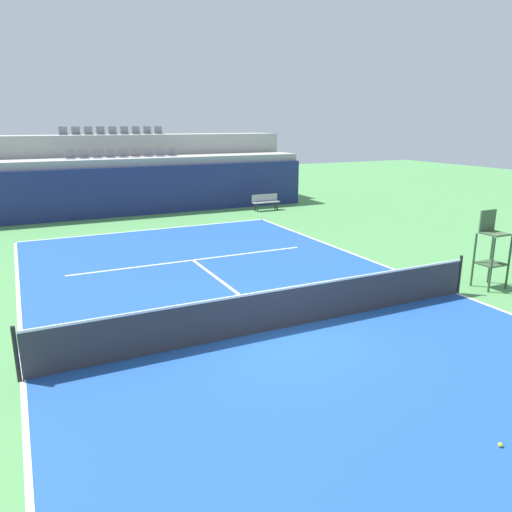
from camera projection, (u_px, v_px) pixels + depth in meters
name	position (u px, v px, depth m)	size (l,w,h in m)	color
ground_plane	(284.00, 328.00, 11.29)	(80.00, 80.00, 0.00)	#4C8C4C
court_surface	(284.00, 328.00, 11.29)	(11.00, 24.00, 0.01)	#1E4C99
baseline_far	(152.00, 230.00, 21.66)	(11.00, 0.10, 0.00)	white
sideline_left	(23.00, 380.00, 8.99)	(0.10, 24.00, 0.00)	white
sideline_right	(456.00, 293.00, 13.59)	(0.10, 24.00, 0.00)	white
service_line_far	(193.00, 260.00, 16.84)	(8.26, 0.10, 0.00)	white
centre_service_line	(229.00, 287.00, 14.07)	(0.10, 6.40, 0.00)	white
back_wall	(131.00, 192.00, 24.68)	(19.30, 0.30, 2.45)	navy
stands_tier_lower	(125.00, 185.00, 25.80)	(19.30, 2.40, 2.83)	#9E9E99
stands_tier_upper	(116.00, 170.00, 27.74)	(19.30, 2.40, 3.93)	#9E9E99
seating_row_lower	(123.00, 155.00, 25.48)	(5.62, 0.44, 0.44)	slate
seating_row_upper	(113.00, 132.00, 27.27)	(5.62, 0.44, 0.44)	slate
tennis_net	(284.00, 307.00, 11.16)	(11.08, 0.08, 1.07)	black
umpire_chair	(491.00, 247.00, 13.86)	(0.76, 0.66, 2.20)	#334C2D
player_bench	(266.00, 201.00, 26.38)	(1.50, 0.40, 0.85)	#99999E
tennis_ball_0	(500.00, 445.00, 7.13)	(0.07, 0.07, 0.07)	#CCE033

